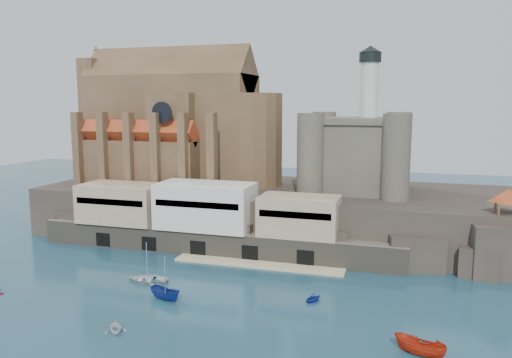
{
  "coord_description": "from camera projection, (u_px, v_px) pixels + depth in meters",
  "views": [
    {
      "loc": [
        25.93,
        -61.89,
        27.71
      ],
      "look_at": [
        -2.67,
        32.0,
        12.92
      ],
      "focal_mm": 35.0,
      "sensor_mm": 36.0,
      "label": 1
    }
  ],
  "objects": [
    {
      "name": "boat_6",
      "position": [
        148.0,
        282.0,
        78.56
      ],
      "size": [
        1.8,
        4.84,
        6.64
      ],
      "primitive_type": "imported",
      "rotation": [
        0.0,
        0.0,
        4.8
      ],
      "color": "silver",
      "rests_on": "ground"
    },
    {
      "name": "boat_1",
      "position": [
        116.0,
        331.0,
        61.4
      ],
      "size": [
        3.42,
        3.14,
        3.39
      ],
      "primitive_type": "imported",
      "rotation": [
        0.0,
        0.0,
        0.61
      ],
      "color": "silver",
      "rests_on": "ground"
    },
    {
      "name": "church",
      "position": [
        178.0,
        129.0,
        113.39
      ],
      "size": [
        47.0,
        25.93,
        30.51
      ],
      "color": "brown",
      "rests_on": "promontory"
    },
    {
      "name": "boat_7",
      "position": [
        313.0,
        301.0,
        70.74
      ],
      "size": [
        3.09,
        2.72,
        3.05
      ],
      "primitive_type": "imported",
      "rotation": [
        0.0,
        0.0,
        5.75
      ],
      "color": "#132A9E",
      "rests_on": "ground"
    },
    {
      "name": "rock_outcrop",
      "position": [
        505.0,
        250.0,
        81.88
      ],
      "size": [
        14.5,
        10.5,
        8.7
      ],
      "color": "#29231F",
      "rests_on": "ground"
    },
    {
      "name": "promontory",
      "position": [
        277.0,
        211.0,
        106.7
      ],
      "size": [
        100.0,
        36.0,
        10.0
      ],
      "color": "#29231F",
      "rests_on": "ground"
    },
    {
      "name": "boat_2",
      "position": [
        166.0,
        299.0,
        71.52
      ],
      "size": [
        2.64,
        2.6,
        5.44
      ],
      "primitive_type": "imported",
      "rotation": [
        0.0,
        0.0,
        1.25
      ],
      "color": "navy",
      "rests_on": "ground"
    },
    {
      "name": "pavilion",
      "position": [
        509.0,
        197.0,
        80.74
      ],
      "size": [
        6.4,
        6.4,
        5.4
      ],
      "color": "brown",
      "rests_on": "rock_outcrop"
    },
    {
      "name": "quay",
      "position": [
        204.0,
        220.0,
        94.0
      ],
      "size": [
        70.0,
        12.0,
        13.05
      ],
      "color": "#676053",
      "rests_on": "ground"
    },
    {
      "name": "castle_keep",
      "position": [
        357.0,
        151.0,
        101.64
      ],
      "size": [
        21.2,
        21.2,
        29.3
      ],
      "color": "#4B463B",
      "rests_on": "promontory"
    },
    {
      "name": "boat_5",
      "position": [
        419.0,
        355.0,
        55.66
      ],
      "size": [
        2.75,
        2.71,
        5.83
      ],
      "primitive_type": "imported",
      "rotation": [
        0.0,
        0.0,
        4.44
      ],
      "color": "red",
      "rests_on": "ground"
    },
    {
      "name": "ground",
      "position": [
        208.0,
        303.0,
        70.14
      ],
      "size": [
        300.0,
        300.0,
        0.0
      ],
      "primitive_type": "plane",
      "color": "#183D50",
      "rests_on": "ground"
    }
  ]
}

